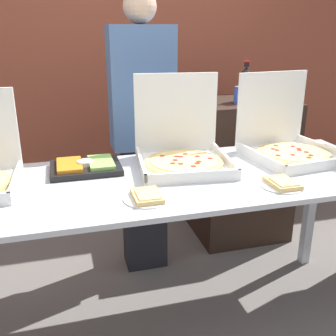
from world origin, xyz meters
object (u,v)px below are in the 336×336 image
Objects in this scene: veggie_tray at (86,167)px; soda_bottle at (245,84)px; pizza_box_far_right at (288,142)px; soda_can_silver at (212,95)px; soda_can_colored at (239,95)px; pizza_box_near_left at (182,150)px; paper_plate_front_center at (147,197)px; person_guest_plaid at (143,134)px; paper_plate_front_left at (282,184)px.

soda_bottle is (1.22, 0.68, 0.30)m from veggie_tray.
pizza_box_far_right is 4.28× the size of soda_can_silver.
soda_can_silver and soda_can_colored have the same top height.
soda_can_colored is at bearing 51.92° from pizza_box_near_left.
person_guest_plaid is (0.17, 0.90, 0.04)m from paper_plate_front_center.
pizza_box_far_right is 1.15m from veggie_tray.
soda_bottle is at bearing 40.78° from soda_can_colored.
pizza_box_far_right reaches higher than paper_plate_front_left.
paper_plate_front_left is 0.65m from paper_plate_front_center.
paper_plate_front_left is 1.15m from soda_can_silver.
pizza_box_near_left is at bearing 129.63° from paper_plate_front_left.
pizza_box_far_right is 0.68m from soda_can_colored.
person_guest_plaid is (-0.74, -0.15, -0.20)m from soda_can_colored.
pizza_box_near_left is 1.82× the size of soda_bottle.
soda_bottle is 2.38× the size of soda_can_silver.
veggie_tray is (-0.23, 0.44, 0.01)m from paper_plate_front_center.
paper_plate_front_center is 0.50m from veggie_tray.
soda_bottle is (0.71, 0.71, 0.24)m from pizza_box_near_left.
soda_can_silver is 0.07× the size of person_guest_plaid.
paper_plate_front_center is 1.33m from soda_can_silver.
paper_plate_front_left is 0.99m from veggie_tray.
soda_can_silver is (0.08, 1.12, 0.24)m from paper_plate_front_left.
person_guest_plaid is at bearing 48.74° from veggie_tray.
pizza_box_near_left is 2.58× the size of paper_plate_front_center.
veggie_tray is 1.17m from soda_can_silver.
paper_plate_front_left is at bearing -103.78° from soda_can_colored.
soda_can_silver is at bearing 166.26° from soda_can_colored.
soda_can_colored is at bearing 28.00° from veggie_tray.
soda_bottle is (0.99, 1.12, 0.31)m from paper_plate_front_center.
pizza_box_far_right is at bearing -89.15° from soda_can_colored.
pizza_box_near_left is at bearing -134.33° from soda_can_colored.
pizza_box_far_right is 0.90m from person_guest_plaid.
pizza_box_near_left reaches higher than pizza_box_far_right.
pizza_box_far_right is at bearing -2.72° from veggie_tray.
soda_can_colored is (1.14, 0.60, 0.23)m from veggie_tray.
veggie_tray is at bearing 48.74° from person_guest_plaid.
person_guest_plaid reaches higher than paper_plate_front_left.
soda_can_colored reaches higher than veggie_tray.
soda_can_silver is (0.72, 1.09, 0.24)m from paper_plate_front_center.
soda_bottle is 0.16× the size of person_guest_plaid.
pizza_box_near_left is 1.03m from soda_bottle.
soda_can_silver is at bearing 86.08° from paper_plate_front_left.
veggie_tray is (-0.51, 0.03, -0.06)m from pizza_box_near_left.
soda_can_silver is 0.62m from person_guest_plaid.
pizza_box_near_left reaches higher than soda_can_silver.
paper_plate_front_center is 0.11× the size of person_guest_plaid.
soda_can_colored is at bearing -13.74° from soda_can_silver.
soda_can_silver is (-0.27, -0.03, -0.07)m from soda_bottle.
paper_plate_front_left is at bearing -106.88° from soda_bottle.
paper_plate_front_center is 0.92m from person_guest_plaid.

